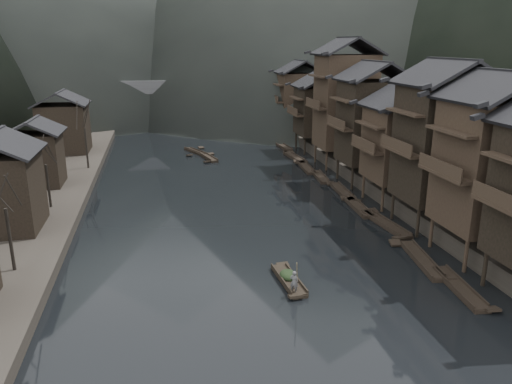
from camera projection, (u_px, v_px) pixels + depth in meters
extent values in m
plane|color=black|center=(265.00, 268.00, 37.19)|extent=(300.00, 300.00, 0.00)
cube|color=#2D2823|center=(423.00, 141.00, 81.03)|extent=(40.00, 200.00, 1.80)
cylinder|color=black|center=(485.00, 268.00, 34.19)|extent=(0.30, 0.30, 2.90)
cube|color=#30241B|center=(508.00, 208.00, 30.27)|extent=(1.20, 5.70, 0.25)
cylinder|color=#30241B|center=(466.00, 256.00, 36.26)|extent=(0.30, 0.30, 2.90)
cylinder|color=#30241B|center=(431.00, 232.00, 40.77)|extent=(0.30, 0.30, 2.90)
cylinder|color=#30241B|center=(499.00, 253.00, 36.77)|extent=(0.30, 0.30, 2.90)
cylinder|color=#30241B|center=(462.00, 230.00, 41.28)|extent=(0.30, 0.30, 2.90)
cube|color=#30241B|center=(494.00, 165.00, 37.35)|extent=(7.00, 6.00, 9.52)
cube|color=#30241B|center=(445.00, 174.00, 36.75)|extent=(1.20, 5.70, 0.25)
cylinder|color=black|center=(418.00, 223.00, 42.84)|extent=(0.30, 0.30, 2.90)
cylinder|color=black|center=(393.00, 206.00, 47.35)|extent=(0.30, 0.30, 2.90)
cylinder|color=black|center=(447.00, 221.00, 43.35)|extent=(0.30, 0.30, 2.90)
cylinder|color=black|center=(419.00, 204.00, 47.86)|extent=(0.30, 0.30, 2.90)
cube|color=black|center=(443.00, 143.00, 43.85)|extent=(7.00, 6.00, 10.10)
cube|color=#30241B|center=(401.00, 151.00, 43.25)|extent=(1.20, 5.70, 0.25)
cylinder|color=#30241B|center=(383.00, 199.00, 49.42)|extent=(0.30, 0.30, 2.90)
cylinder|color=#30241B|center=(363.00, 186.00, 53.93)|extent=(0.30, 0.30, 2.90)
cylinder|color=#30241B|center=(408.00, 197.00, 49.93)|extent=(0.30, 0.30, 2.90)
cylinder|color=#30241B|center=(387.00, 185.00, 54.44)|extent=(0.30, 0.30, 2.90)
cube|color=#30241B|center=(404.00, 144.00, 50.82)|extent=(7.00, 6.00, 7.34)
cube|color=#30241B|center=(367.00, 149.00, 50.18)|extent=(1.20, 5.70, 0.25)
cylinder|color=black|center=(352.00, 178.00, 56.93)|extent=(0.30, 0.30, 2.90)
cylinder|color=black|center=(338.00, 168.00, 61.44)|extent=(0.30, 0.30, 2.90)
cylinder|color=black|center=(375.00, 177.00, 57.45)|extent=(0.30, 0.30, 2.90)
cylinder|color=black|center=(359.00, 167.00, 61.96)|extent=(0.30, 0.30, 2.90)
cube|color=black|center=(373.00, 122.00, 58.04)|extent=(7.00, 6.00, 9.42)
cube|color=#30241B|center=(340.00, 127.00, 57.43)|extent=(1.20, 5.70, 0.25)
cylinder|color=#30241B|center=(327.00, 161.00, 65.39)|extent=(0.30, 0.30, 2.90)
cylinder|color=#30241B|center=(315.00, 153.00, 69.90)|extent=(0.30, 0.30, 2.90)
cylinder|color=#30241B|center=(346.00, 160.00, 65.90)|extent=(0.30, 0.30, 2.90)
cylinder|color=#30241B|center=(334.00, 152.00, 70.41)|extent=(0.30, 0.30, 2.90)
cube|color=#30241B|center=(345.00, 102.00, 66.11)|extent=(7.00, 6.00, 12.08)
cube|color=#30241B|center=(316.00, 107.00, 65.54)|extent=(1.20, 5.70, 0.25)
cylinder|color=black|center=(305.00, 146.00, 74.79)|extent=(0.30, 0.30, 2.90)
cylinder|color=black|center=(296.00, 140.00, 79.30)|extent=(0.30, 0.30, 2.90)
cylinder|color=black|center=(322.00, 145.00, 75.30)|extent=(0.30, 0.30, 2.90)
cylinder|color=black|center=(313.00, 139.00, 79.81)|extent=(0.30, 0.30, 2.90)
cube|color=black|center=(321.00, 111.00, 76.22)|extent=(7.00, 6.00, 7.15)
cube|color=#30241B|center=(295.00, 114.00, 75.58)|extent=(1.20, 5.70, 0.25)
cylinder|color=#30241B|center=(285.00, 132.00, 86.06)|extent=(0.30, 0.30, 2.90)
cylinder|color=#30241B|center=(278.00, 128.00, 90.57)|extent=(0.30, 0.30, 2.90)
cylinder|color=#30241B|center=(300.00, 132.00, 86.57)|extent=(0.30, 0.30, 2.90)
cylinder|color=#30241B|center=(293.00, 127.00, 91.08)|extent=(0.30, 0.30, 2.90)
cube|color=#30241B|center=(299.00, 98.00, 87.30)|extent=(7.00, 6.00, 8.53)
cube|color=#30241B|center=(277.00, 101.00, 86.67)|extent=(1.20, 5.70, 0.25)
cube|color=black|center=(0.00, 189.00, 41.49)|extent=(6.00, 6.00, 6.50)
cube|color=black|center=(37.00, 157.00, 54.74)|extent=(5.00, 5.00, 5.80)
cube|color=black|center=(64.00, 127.00, 71.51)|extent=(6.50, 6.50, 6.80)
cylinder|color=black|center=(20.00, 236.00, 34.21)|extent=(0.24, 0.24, 4.51)
cylinder|color=black|center=(58.00, 183.00, 47.68)|extent=(0.24, 0.24, 4.20)
cylinder|color=black|center=(80.00, 147.00, 62.29)|extent=(0.24, 0.24, 5.03)
cube|color=black|center=(459.00, 288.00, 33.93)|extent=(1.75, 6.48, 0.30)
cube|color=black|center=(459.00, 285.00, 33.88)|extent=(1.79, 6.36, 0.10)
cube|color=black|center=(431.00, 267.00, 36.70)|extent=(1.01, 0.88, 0.34)
cube|color=black|center=(492.00, 308.00, 31.07)|extent=(1.01, 0.88, 0.34)
cube|color=black|center=(421.00, 260.00, 38.31)|extent=(2.07, 7.21, 0.30)
cube|color=black|center=(421.00, 258.00, 38.26)|extent=(2.11, 7.07, 0.10)
cube|color=black|center=(396.00, 242.00, 41.36)|extent=(1.05, 0.99, 0.35)
cube|color=black|center=(452.00, 277.00, 35.17)|extent=(1.05, 0.99, 0.35)
cube|color=black|center=(385.00, 224.00, 45.87)|extent=(1.85, 7.49, 0.30)
cube|color=black|center=(385.00, 222.00, 45.82)|extent=(1.89, 7.35, 0.10)
cube|color=black|center=(373.00, 210.00, 49.23)|extent=(1.02, 1.00, 0.36)
cube|color=black|center=(399.00, 237.00, 42.44)|extent=(1.02, 1.00, 0.36)
cube|color=black|center=(358.00, 207.00, 50.52)|extent=(1.45, 6.41, 0.30)
cube|color=black|center=(358.00, 206.00, 50.46)|extent=(1.49, 6.29, 0.10)
cube|color=black|center=(345.00, 197.00, 53.31)|extent=(0.98, 0.83, 0.33)
cube|color=black|center=(372.00, 216.00, 47.64)|extent=(0.98, 0.83, 0.33)
cube|color=black|center=(342.00, 192.00, 55.75)|extent=(1.51, 7.11, 0.30)
cube|color=black|center=(342.00, 190.00, 55.69)|extent=(1.55, 6.97, 0.10)
cube|color=black|center=(331.00, 183.00, 58.85)|extent=(0.98, 0.92, 0.35)
cube|color=black|center=(356.00, 200.00, 52.57)|extent=(0.98, 0.92, 0.35)
cube|color=black|center=(320.00, 177.00, 61.93)|extent=(1.66, 5.93, 0.30)
cube|color=black|center=(320.00, 176.00, 61.87)|extent=(1.71, 5.82, 0.10)
cube|color=black|center=(311.00, 171.00, 64.46)|extent=(1.00, 0.81, 0.32)
cube|color=black|center=(330.00, 182.00, 59.31)|extent=(1.00, 0.81, 0.32)
cube|color=black|center=(305.00, 167.00, 66.76)|extent=(1.54, 7.12, 0.30)
cube|color=black|center=(305.00, 166.00, 66.71)|extent=(1.59, 6.98, 0.10)
cube|color=black|center=(297.00, 161.00, 69.86)|extent=(0.99, 0.92, 0.35)
cube|color=black|center=(315.00, 172.00, 63.58)|extent=(0.99, 0.92, 0.35)
cube|color=black|center=(295.00, 158.00, 72.20)|extent=(1.79, 7.52, 0.30)
cube|color=black|center=(295.00, 157.00, 72.15)|extent=(1.83, 7.37, 0.10)
cube|color=black|center=(291.00, 152.00, 75.57)|extent=(1.02, 0.99, 0.36)
cube|color=black|center=(300.00, 163.00, 68.76)|extent=(1.02, 0.99, 0.36)
cube|color=black|center=(283.00, 147.00, 79.81)|extent=(1.63, 5.98, 0.30)
cube|color=black|center=(283.00, 146.00, 79.76)|extent=(1.67, 5.87, 0.10)
cube|color=black|center=(281.00, 143.00, 82.47)|extent=(1.00, 0.81, 0.32)
cube|color=black|center=(286.00, 150.00, 77.07)|extent=(1.00, 0.81, 0.32)
cube|color=black|center=(209.00, 158.00, 72.15)|extent=(2.18, 5.30, 0.30)
cube|color=black|center=(209.00, 157.00, 72.10)|extent=(2.20, 5.21, 0.10)
cube|color=black|center=(211.00, 153.00, 74.50)|extent=(0.98, 0.83, 0.31)
cube|color=black|center=(207.00, 161.00, 69.72)|extent=(0.98, 0.83, 0.31)
cube|color=black|center=(195.00, 152.00, 76.37)|extent=(3.19, 5.67, 0.30)
cube|color=black|center=(195.00, 150.00, 76.32)|extent=(3.19, 5.58, 0.10)
cube|color=black|center=(201.00, 147.00, 78.91)|extent=(1.06, 0.99, 0.32)
cube|color=black|center=(189.00, 155.00, 73.75)|extent=(1.06, 0.99, 0.32)
cube|color=#4C4C4F|center=(192.00, 88.00, 102.77)|extent=(40.00, 6.00, 1.60)
cube|color=#4C4C4F|center=(192.00, 83.00, 99.86)|extent=(40.00, 0.50, 1.00)
cube|color=#4C4C4F|center=(190.00, 81.00, 104.93)|extent=(40.00, 0.50, 1.00)
cube|color=#4C4C4F|center=(123.00, 109.00, 101.31)|extent=(3.20, 6.00, 6.40)
cube|color=#4C4C4F|center=(170.00, 108.00, 103.08)|extent=(3.20, 6.00, 6.40)
cube|color=#4C4C4F|center=(214.00, 107.00, 104.76)|extent=(3.20, 6.00, 6.40)
cube|color=#4C4C4F|center=(258.00, 106.00, 106.53)|extent=(3.20, 6.00, 6.40)
cube|color=black|center=(289.00, 281.00, 34.96)|extent=(1.43, 5.01, 0.30)
cube|color=black|center=(289.00, 278.00, 34.91)|extent=(1.47, 4.92, 0.10)
cube|color=black|center=(283.00, 264.00, 37.18)|extent=(0.96, 0.68, 0.30)
cube|color=black|center=(295.00, 295.00, 32.67)|extent=(0.96, 0.68, 0.30)
ellipsoid|color=black|center=(288.00, 271.00, 35.01)|extent=(1.18, 1.55, 0.71)
imported|color=#58585A|center=(294.00, 279.00, 32.87)|extent=(0.69, 0.63, 1.58)
cylinder|color=#8C7A51|center=(298.00, 243.00, 32.18)|extent=(0.97, 2.79, 3.45)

